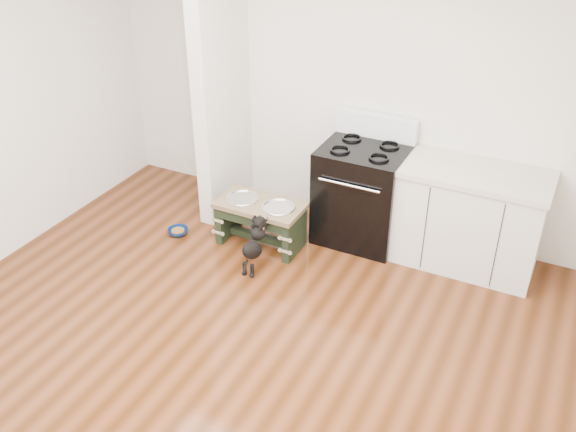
{
  "coord_description": "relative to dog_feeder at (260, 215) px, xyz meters",
  "views": [
    {
      "loc": [
        1.95,
        -2.75,
        3.33
      ],
      "look_at": [
        -0.09,
        1.33,
        0.58
      ],
      "focal_mm": 40.0,
      "sensor_mm": 36.0,
      "label": 1
    }
  ],
  "objects": [
    {
      "name": "cabinet_run",
      "position": [
        1.76,
        0.56,
        0.14
      ],
      "size": [
        1.24,
        0.64,
        0.91
      ],
      "color": "silver",
      "rests_on": "ground"
    },
    {
      "name": "oven_range",
      "position": [
        0.78,
        0.54,
        0.17
      ],
      "size": [
        0.76,
        0.69,
        1.14
      ],
      "color": "black",
      "rests_on": "ground"
    },
    {
      "name": "puppy",
      "position": [
        0.14,
        -0.37,
        -0.05
      ],
      "size": [
        0.14,
        0.41,
        0.48
      ],
      "color": "black",
      "rests_on": "ground"
    },
    {
      "name": "partition_wall",
      "position": [
        -0.65,
        0.48,
        1.04
      ],
      "size": [
        0.15,
        0.8,
        2.7
      ],
      "primitive_type": "cube",
      "color": "silver",
      "rests_on": "ground"
    },
    {
      "name": "floor_bowl",
      "position": [
        -0.79,
        -0.21,
        -0.28
      ],
      "size": [
        0.21,
        0.21,
        0.06
      ],
      "rotation": [
        0.0,
        0.0,
        -0.07
      ],
      "color": "#0B2150",
      "rests_on": "ground"
    },
    {
      "name": "room_shell",
      "position": [
        0.53,
        -1.62,
        1.31
      ],
      "size": [
        5.0,
        5.0,
        5.0
      ],
      "color": "silver",
      "rests_on": "ground"
    },
    {
      "name": "ground",
      "position": [
        0.53,
        -1.62,
        -0.31
      ],
      "size": [
        5.0,
        5.0,
        0.0
      ],
      "primitive_type": "plane",
      "color": "#3F1E0B",
      "rests_on": "ground"
    },
    {
      "name": "dog_feeder",
      "position": [
        0.0,
        0.0,
        0.0
      ],
      "size": [
        0.79,
        0.42,
        0.45
      ],
      "color": "black",
      "rests_on": "ground"
    }
  ]
}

